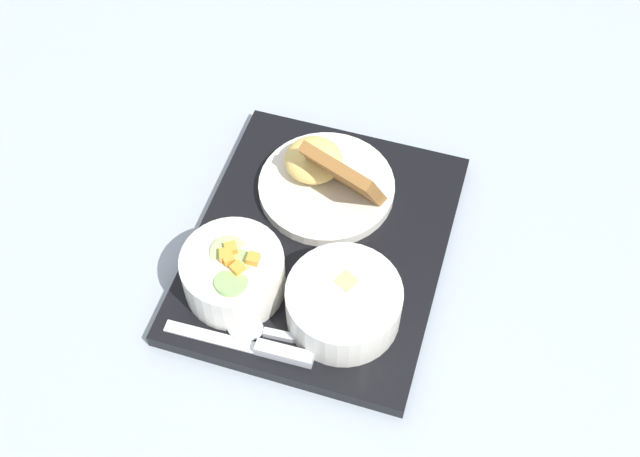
# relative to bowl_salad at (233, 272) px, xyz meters

# --- Properties ---
(ground_plane) EXTENTS (4.00, 4.00, 0.00)m
(ground_plane) POSITION_rel_bowl_salad_xyz_m (0.10, -0.08, -0.05)
(ground_plane) COLOR #99A3AD
(serving_tray) EXTENTS (0.39, 0.32, 0.02)m
(serving_tray) POSITION_rel_bowl_salad_xyz_m (0.10, -0.08, -0.04)
(serving_tray) COLOR black
(serving_tray) RESTS_ON ground_plane
(bowl_salad) EXTENTS (0.12, 0.12, 0.07)m
(bowl_salad) POSITION_rel_bowl_salad_xyz_m (0.00, 0.00, 0.00)
(bowl_salad) COLOR silver
(bowl_salad) RESTS_ON serving_tray
(bowl_soup) EXTENTS (0.14, 0.14, 0.06)m
(bowl_soup) POSITION_rel_bowl_salad_xyz_m (0.00, -0.14, -0.00)
(bowl_soup) COLOR silver
(bowl_soup) RESTS_ON serving_tray
(plate_main) EXTENTS (0.18, 0.18, 0.10)m
(plate_main) POSITION_rel_bowl_salad_xyz_m (0.18, -0.06, -0.01)
(plate_main) COLOR silver
(plate_main) RESTS_ON serving_tray
(knife) EXTENTS (0.02, 0.18, 0.02)m
(knife) POSITION_rel_bowl_salad_xyz_m (-0.07, -0.07, -0.03)
(knife) COLOR silver
(knife) RESTS_ON serving_tray
(spoon) EXTENTS (0.04, 0.14, 0.01)m
(spoon) POSITION_rel_bowl_salad_xyz_m (-0.05, -0.06, -0.03)
(spoon) COLOR silver
(spoon) RESTS_ON serving_tray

